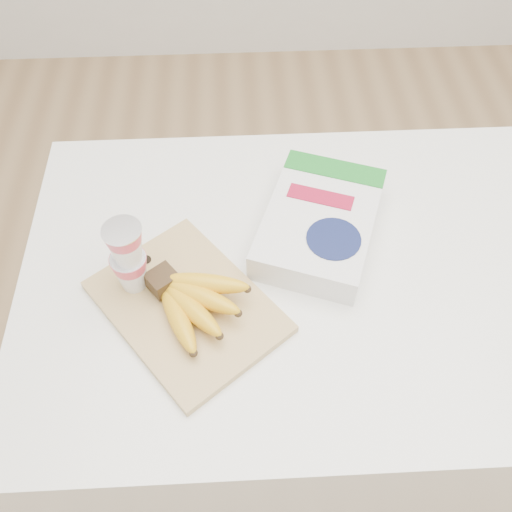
{
  "coord_description": "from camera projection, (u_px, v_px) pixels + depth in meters",
  "views": [
    {
      "loc": [
        -0.16,
        -0.62,
        1.68
      ],
      "look_at": [
        -0.13,
        0.0,
        0.88
      ],
      "focal_mm": 40.0,
      "sensor_mm": 36.0,
      "label": 1
    }
  ],
  "objects": [
    {
      "name": "table",
      "position": [
        308.0,
        370.0,
        1.38
      ],
      "size": [
        1.12,
        0.75,
        0.84
      ],
      "primitive_type": "cube",
      "color": "silver",
      "rests_on": "ground"
    },
    {
      "name": "yogurt_stack",
      "position": [
        128.0,
        256.0,
        0.94
      ],
      "size": [
        0.07,
        0.07,
        0.15
      ],
      "color": "white",
      "rests_on": "cutting_board"
    },
    {
      "name": "cutting_board",
      "position": [
        187.0,
        306.0,
        0.99
      ],
      "size": [
        0.38,
        0.39,
        0.02
      ],
      "primitive_type": "cube",
      "rotation": [
        0.0,
        0.0,
        0.66
      ],
      "color": "tan",
      "rests_on": "table"
    },
    {
      "name": "bananas",
      "position": [
        191.0,
        300.0,
        0.95
      ],
      "size": [
        0.19,
        0.18,
        0.06
      ],
      "color": "#382816",
      "rests_on": "cutting_board"
    },
    {
      "name": "cereal_box",
      "position": [
        320.0,
        223.0,
        1.07
      ],
      "size": [
        0.28,
        0.34,
        0.06
      ],
      "rotation": [
        0.0,
        0.0,
        -0.35
      ],
      "color": "white",
      "rests_on": "table"
    }
  ]
}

